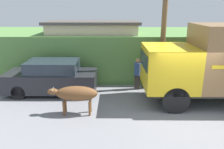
# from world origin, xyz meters

# --- Properties ---
(ground_plane) EXTENTS (60.00, 60.00, 0.00)m
(ground_plane) POSITION_xyz_m (0.00, 0.00, 0.00)
(ground_plane) COLOR gray
(hillside_embankment) EXTENTS (32.00, 6.25, 2.63)m
(hillside_embankment) POSITION_xyz_m (0.00, 6.36, 1.31)
(hillside_embankment) COLOR #568442
(hillside_embankment) RESTS_ON ground_plane
(building_backdrop) EXTENTS (5.37, 2.70, 3.35)m
(building_backdrop) POSITION_xyz_m (-4.06, 4.83, 1.69)
(building_backdrop) COLOR #C6B793
(building_backdrop) RESTS_ON ground_plane
(brown_cow) EXTENTS (1.96, 0.58, 1.16)m
(brown_cow) POSITION_xyz_m (-4.33, -0.22, 0.86)
(brown_cow) COLOR brown
(brown_cow) RESTS_ON ground_plane
(parked_suv) EXTENTS (4.36, 1.77, 1.65)m
(parked_suv) POSITION_xyz_m (-5.87, 2.01, 0.80)
(parked_suv) COLOR #232328
(parked_suv) RESTS_ON ground_plane
(pedestrian_on_hill) EXTENTS (0.37, 0.37, 1.63)m
(pedestrian_on_hill) POSITION_xyz_m (-1.62, 2.61, 0.90)
(pedestrian_on_hill) COLOR #38332D
(pedestrian_on_hill) RESTS_ON ground_plane
(utility_pole) EXTENTS (0.90, 0.26, 6.82)m
(utility_pole) POSITION_xyz_m (-0.36, 2.89, 3.51)
(utility_pole) COLOR brown
(utility_pole) RESTS_ON ground_plane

